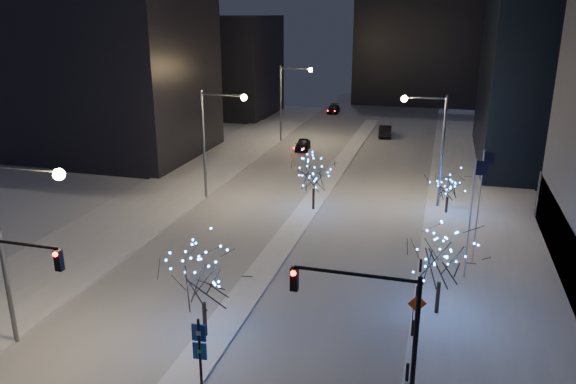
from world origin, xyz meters
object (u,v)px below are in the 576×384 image
(traffic_signal_east, at_px, (377,323))
(holiday_tree_plaza_near, at_px, (441,257))
(car_mid, at_px, (385,131))
(holiday_tree_median_near, at_px, (203,276))
(street_lamp_w_far, at_px, (288,93))
(car_far, at_px, (333,109))
(holiday_tree_median_far, at_px, (314,173))
(car_near, at_px, (303,145))
(street_lamp_w_near, at_px, (15,230))
(street_lamp_east, at_px, (432,136))
(construction_sign, at_px, (417,306))
(street_lamp_w_mid, at_px, (214,130))
(holiday_tree_plaza_far, at_px, (449,184))
(wayfinding_sign, at_px, (200,347))

(traffic_signal_east, relative_size, holiday_tree_plaza_near, 1.31)
(car_mid, bearing_deg, holiday_tree_median_near, 81.64)
(street_lamp_w_far, bearing_deg, car_far, 86.17)
(holiday_tree_median_far, bearing_deg, car_near, 106.54)
(car_far, relative_size, holiday_tree_median_near, 0.86)
(street_lamp_w_near, height_order, street_lamp_east, same)
(construction_sign, bearing_deg, holiday_tree_plaza_near, 38.01)
(street_lamp_w_near, bearing_deg, street_lamp_w_mid, 90.00)
(car_mid, bearing_deg, holiday_tree_plaza_far, 101.30)
(car_mid, distance_m, holiday_tree_plaza_near, 48.73)
(street_lamp_w_far, bearing_deg, wayfinding_sign, -78.89)
(traffic_signal_east, height_order, holiday_tree_plaza_far, traffic_signal_east)
(car_far, bearing_deg, holiday_tree_plaza_far, -72.09)
(car_mid, bearing_deg, street_lamp_w_mid, 64.67)
(holiday_tree_median_near, bearing_deg, car_far, 95.59)
(car_near, distance_m, holiday_tree_median_near, 43.12)
(street_lamp_w_mid, distance_m, traffic_signal_east, 31.60)
(holiday_tree_median_far, distance_m, wayfinding_sign, 25.28)
(holiday_tree_median_far, height_order, holiday_tree_plaza_far, holiday_tree_median_far)
(car_near, distance_m, car_mid, 14.30)
(holiday_tree_plaza_near, xyz_separation_m, holiday_tree_plaza_far, (0.37, 17.61, -0.90))
(street_lamp_w_mid, height_order, holiday_tree_plaza_far, street_lamp_w_mid)
(car_mid, bearing_deg, holiday_tree_median_far, 80.83)
(car_near, bearing_deg, street_lamp_w_near, -100.09)
(construction_sign, bearing_deg, car_far, 88.02)
(car_far, distance_m, holiday_tree_plaza_near, 67.21)
(holiday_tree_plaza_near, bearing_deg, wayfinding_sign, -136.34)
(street_lamp_east, xyz_separation_m, car_mid, (-6.87, 28.78, -5.66))
(holiday_tree_median_near, distance_m, wayfinding_sign, 4.58)
(wayfinding_sign, bearing_deg, holiday_tree_median_far, 88.11)
(street_lamp_w_mid, distance_m, holiday_tree_plaza_near, 26.13)
(holiday_tree_median_near, xyz_separation_m, wayfinding_sign, (1.58, -4.06, -1.40))
(car_far, height_order, holiday_tree_median_far, holiday_tree_median_far)
(construction_sign, bearing_deg, traffic_signal_east, -116.29)
(car_mid, relative_size, wayfinding_sign, 1.31)
(street_lamp_w_mid, xyz_separation_m, construction_sign, (19.24, -17.71, -5.29))
(street_lamp_w_mid, xyz_separation_m, car_mid, (12.15, 31.78, -5.71))
(street_lamp_w_far, distance_m, construction_sign, 47.14)
(street_lamp_east, height_order, holiday_tree_median_far, street_lamp_east)
(holiday_tree_plaza_near, distance_m, construction_sign, 3.05)
(street_lamp_w_mid, relative_size, holiday_tree_plaza_far, 2.52)
(street_lamp_w_near, xyz_separation_m, construction_sign, (19.24, 7.29, -5.29))
(street_lamp_w_mid, height_order, construction_sign, street_lamp_w_mid)
(street_lamp_w_near, height_order, car_mid, street_lamp_w_near)
(street_lamp_w_far, distance_m, holiday_tree_plaza_near, 46.00)
(street_lamp_w_far, distance_m, holiday_tree_median_far, 27.60)
(car_near, bearing_deg, street_lamp_east, -54.29)
(holiday_tree_median_near, distance_m, holiday_tree_median_far, 21.21)
(car_mid, relative_size, holiday_tree_plaza_far, 1.21)
(street_lamp_w_far, height_order, street_lamp_east, same)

